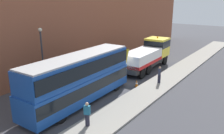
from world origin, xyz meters
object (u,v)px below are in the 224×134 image
(double_decker_bus, at_px, (80,77))
(pedestrian_onlooker, at_px, (87,114))
(recovery_tow_truck, at_px, (148,55))
(street_lamp, at_px, (42,53))
(traffic_cone_near_bus, at_px, (137,84))
(pedestrian_bystander, at_px, (159,75))

(double_decker_bus, xyz_separation_m, pedestrian_onlooker, (-2.65, -3.13, -1.25))
(pedestrian_onlooker, bearing_deg, recovery_tow_truck, -7.22)
(recovery_tow_truck, bearing_deg, street_lamp, 154.32)
(traffic_cone_near_bus, bearing_deg, pedestrian_bystander, -34.43)
(double_decker_bus, bearing_deg, traffic_cone_near_bus, -22.19)
(double_decker_bus, xyz_separation_m, traffic_cone_near_bus, (5.72, -2.09, -1.89))
(pedestrian_onlooker, xyz_separation_m, street_lamp, (3.01, 8.24, 2.49))
(double_decker_bus, height_order, traffic_cone_near_bus, double_decker_bus)
(pedestrian_onlooker, height_order, traffic_cone_near_bus, pedestrian_onlooker)
(pedestrian_bystander, bearing_deg, traffic_cone_near_bus, 32.24)
(pedestrian_onlooker, bearing_deg, traffic_cone_near_bus, -12.19)
(pedestrian_onlooker, xyz_separation_m, traffic_cone_near_bus, (8.37, 1.04, -0.64))
(recovery_tow_truck, height_order, double_decker_bus, double_decker_bus)
(recovery_tow_truck, bearing_deg, double_decker_bus, 177.92)
(recovery_tow_truck, xyz_separation_m, pedestrian_onlooker, (-14.70, -3.15, -0.77))
(recovery_tow_truck, xyz_separation_m, street_lamp, (-11.69, 5.09, 1.71))
(double_decker_bus, height_order, pedestrian_onlooker, double_decker_bus)
(double_decker_bus, xyz_separation_m, pedestrian_bystander, (7.79, -3.51, -1.25))
(recovery_tow_truck, bearing_deg, traffic_cone_near_bus, -163.77)
(street_lamp, bearing_deg, pedestrian_onlooker, -110.05)
(pedestrian_onlooker, bearing_deg, double_decker_bus, 30.40)
(street_lamp, bearing_deg, pedestrian_bystander, -49.18)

